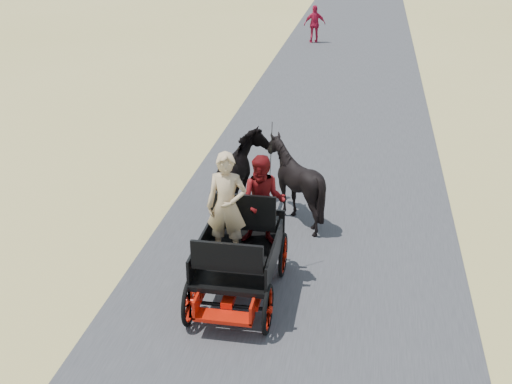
% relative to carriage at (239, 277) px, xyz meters
% --- Properties ---
extents(ground, '(140.00, 140.00, 0.00)m').
position_rel_carriage_xyz_m(ground, '(0.85, -1.84, -0.36)').
color(ground, tan).
extents(road, '(6.00, 140.00, 0.01)m').
position_rel_carriage_xyz_m(road, '(0.85, -1.84, -0.35)').
color(road, '#38383A').
rests_on(road, ground).
extents(carriage, '(1.30, 2.40, 0.72)m').
position_rel_carriage_xyz_m(carriage, '(0.00, 0.00, 0.00)').
color(carriage, black).
rests_on(carriage, ground).
extents(horse_left, '(0.91, 2.01, 1.70)m').
position_rel_carriage_xyz_m(horse_left, '(-0.55, 3.00, 0.49)').
color(horse_left, black).
rests_on(horse_left, ground).
extents(horse_right, '(1.37, 1.54, 1.70)m').
position_rel_carriage_xyz_m(horse_right, '(0.55, 3.00, 0.49)').
color(horse_right, black).
rests_on(horse_right, ground).
extents(driver_man, '(0.66, 0.43, 1.80)m').
position_rel_carriage_xyz_m(driver_man, '(-0.20, 0.05, 1.26)').
color(driver_man, tan).
rests_on(driver_man, carriage).
extents(passenger_woman, '(0.77, 0.60, 1.58)m').
position_rel_carriage_xyz_m(passenger_woman, '(0.30, 0.60, 1.15)').
color(passenger_woman, '#660C0F').
rests_on(passenger_woman, carriage).
extents(pedestrian, '(1.08, 0.65, 1.73)m').
position_rel_carriage_xyz_m(pedestrian, '(-0.78, 21.79, 0.50)').
color(pedestrian, '#AF1436').
rests_on(pedestrian, ground).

